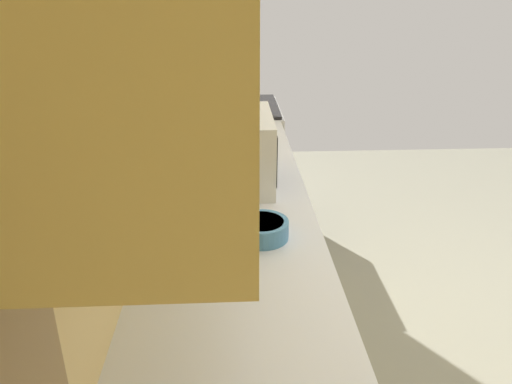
% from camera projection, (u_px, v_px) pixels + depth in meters
% --- Properties ---
extents(ground_plane, '(6.46, 6.46, 0.00)m').
position_uv_depth(ground_plane, '(467.00, 365.00, 2.36)').
color(ground_plane, gray).
extents(wall_back, '(4.16, 0.12, 2.70)m').
position_uv_depth(wall_back, '(130.00, 90.00, 1.75)').
color(wall_back, '#EFCB7F').
rests_on(wall_back, ground_plane).
extents(counter_run, '(3.17, 0.62, 0.91)m').
position_uv_depth(counter_run, '(235.00, 365.00, 1.73)').
color(counter_run, '#F2D380').
rests_on(counter_run, ground_plane).
extents(oven_range, '(0.68, 0.64, 1.09)m').
position_uv_depth(oven_range, '(234.00, 169.00, 3.48)').
color(oven_range, '#B7BABF').
rests_on(oven_range, ground_plane).
extents(microwave, '(0.46, 0.39, 0.29)m').
position_uv_depth(microwave, '(226.00, 149.00, 2.04)').
color(microwave, white).
rests_on(microwave, counter_run).
extents(bowl, '(0.18, 0.18, 0.06)m').
position_uv_depth(bowl, '(261.00, 228.00, 1.63)').
color(bowl, '#4C8CBF').
rests_on(bowl, counter_run).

